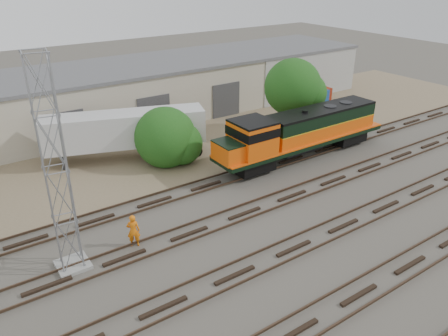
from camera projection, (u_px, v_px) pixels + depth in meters
ground at (259, 225)px, 26.24m from camera, size 140.00×140.00×0.00m
dirt_strip at (150, 146)px, 37.41m from camera, size 80.00×16.00×0.02m
tracks at (294, 248)px, 23.97m from camera, size 80.00×20.40×0.28m
warehouse at (112, 95)px, 42.24m from camera, size 58.40×10.40×5.30m
locomotive at (301, 132)px, 34.30m from camera, size 15.93×2.80×3.83m
signal_tower at (56, 174)px, 20.41m from camera, size 1.62×1.62×11.01m
worker at (133, 231)px, 23.95m from camera, size 0.85×0.73×1.95m
semi_trailer at (129, 130)px, 34.14m from camera, size 12.57×6.45×3.83m
dumpster_blue at (320, 97)px, 48.53m from camera, size 1.92×1.85×1.50m
dumpster_red at (323, 94)px, 49.77m from camera, size 1.57×1.47×1.40m
tree_mid at (169, 139)px, 33.57m from camera, size 5.01×4.77×4.77m
tree_east at (296, 89)px, 38.57m from camera, size 5.32×5.07×6.84m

